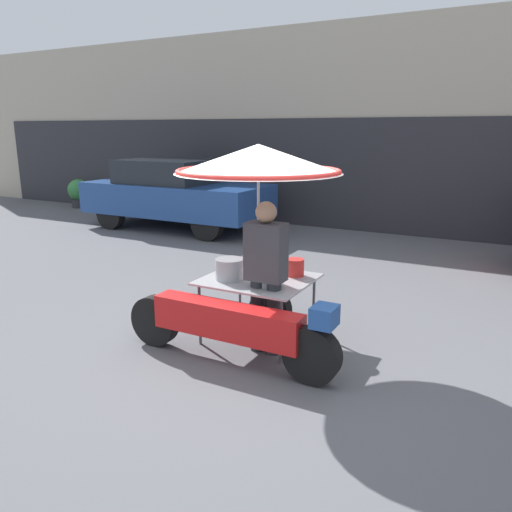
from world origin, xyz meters
TOP-DOWN VIEW (x-y plane):
  - ground_plane at (0.00, 0.00)m, footprint 36.00×36.00m
  - shopfront_building at (0.00, 7.54)m, footprint 28.00×2.06m
  - vendor_motorcycle_cart at (-0.07, 0.24)m, footprint 2.25×1.66m
  - vendor_person at (0.14, 0.09)m, footprint 0.38×0.22m
  - parked_car at (-4.55, 4.85)m, footprint 4.14×1.72m
  - potted_plant at (-8.85, 6.05)m, footprint 0.60×0.60m

SIDE VIEW (x-z plane):
  - ground_plane at x=0.00m, z-range 0.00..0.00m
  - potted_plant at x=-8.85m, z-range 0.04..0.83m
  - parked_car at x=-4.55m, z-range 0.03..1.55m
  - vendor_person at x=0.14m, z-range 0.08..1.60m
  - vendor_motorcycle_cart at x=-0.07m, z-range 0.50..2.53m
  - shopfront_building at x=0.00m, z-range -0.01..4.34m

